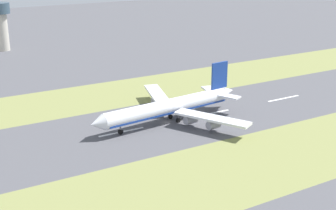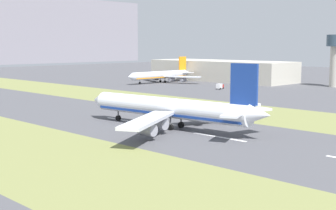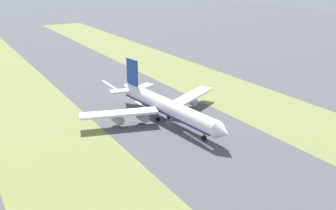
{
  "view_description": "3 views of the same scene",
  "coord_description": "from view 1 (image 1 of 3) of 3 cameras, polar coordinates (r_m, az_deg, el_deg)",
  "views": [
    {
      "loc": [
        -146.55,
        84.86,
        64.45
      ],
      "look_at": [
        0.29,
        -0.7,
        7.0
      ],
      "focal_mm": 50.0,
      "sensor_mm": 36.0,
      "label": 1
    },
    {
      "loc": [
        -99.53,
        -98.94,
        25.12
      ],
      "look_at": [
        0.29,
        -0.7,
        7.0
      ],
      "focal_mm": 50.0,
      "sensor_mm": 36.0,
      "label": 2
    },
    {
      "loc": [
        72.66,
        121.74,
        56.84
      ],
      "look_at": [
        0.29,
        -0.7,
        7.0
      ],
      "focal_mm": 42.0,
      "sensor_mm": 36.0,
      "label": 3
    }
  ],
  "objects": [
    {
      "name": "centreline_dash_mid",
      "position": [
        191.76,
        5.21,
        -1.04
      ],
      "size": [
        1.2,
        18.0,
        0.01
      ],
      "primitive_type": "cube",
      "color": "silver",
      "rests_on": "ground"
    },
    {
      "name": "grass_median_west",
      "position": [
        147.2,
        8.75,
        -7.52
      ],
      "size": [
        40.0,
        600.0,
        0.01
      ],
      "primitive_type": "cube",
      "color": "olive",
      "rests_on": "ground"
    },
    {
      "name": "airplane_main_jet",
      "position": [
        180.77,
        0.49,
        -0.18
      ],
      "size": [
        63.84,
        67.22,
        20.2
      ],
      "color": "silver",
      "rests_on": "ground"
    },
    {
      "name": "centreline_dash_near",
      "position": [
        216.37,
        13.9,
        0.79
      ],
      "size": [
        1.2,
        18.0,
        0.01
      ],
      "primitive_type": "cube",
      "color": "silver",
      "rests_on": "ground"
    },
    {
      "name": "grass_median_east",
      "position": [
        219.2,
        -6.05,
        1.47
      ],
      "size": [
        40.0,
        600.0,
        0.01
      ],
      "primitive_type": "cube",
      "color": "olive",
      "rests_on": "ground"
    },
    {
      "name": "ground_plane",
      "position": [
        181.2,
        -0.14,
        -2.16
      ],
      "size": [
        800.0,
        800.0,
        0.0
      ],
      "primitive_type": "plane",
      "color": "#4C4C51"
    },
    {
      "name": "centreline_dash_far",
      "position": [
        173.0,
        -5.69,
        -3.29
      ],
      "size": [
        1.2,
        18.0,
        0.01
      ],
      "primitive_type": "cube",
      "color": "silver",
      "rests_on": "ground"
    },
    {
      "name": "control_tower",
      "position": [
        324.58,
        -19.63,
        9.58
      ],
      "size": [
        12.0,
        12.0,
        30.96
      ],
      "color": "#BCB7A8",
      "rests_on": "ground"
    }
  ]
}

